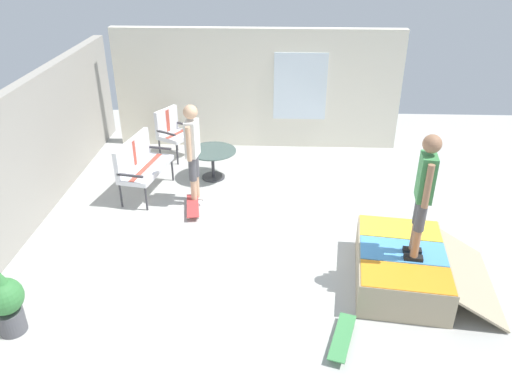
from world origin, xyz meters
TOP-DOWN VIEW (x-y plane):
  - ground_plane at (0.00, 0.00)m, footprint 12.00×12.00m
  - back_wall_cinderblock at (0.00, 4.00)m, footprint 9.00×0.20m
  - house_facade at (3.80, 0.49)m, footprint 0.23×6.00m
  - skate_ramp at (-1.00, -1.67)m, footprint 1.91×2.02m
  - patio_bench at (1.43, 2.49)m, footprint 1.33×0.78m
  - patio_chair_near_house at (3.07, 2.24)m, footprint 0.81×0.79m
  - patio_table at (2.08, 1.28)m, footprint 0.90×0.90m
  - person_watching at (1.11, 1.47)m, footprint 0.48×0.27m
  - person_skater at (-1.11, -1.73)m, footprint 0.48×0.28m
  - skateboard_by_bench at (0.81, 1.48)m, footprint 0.82×0.33m
  - skateboard_spare at (-2.20, -0.74)m, footprint 0.82×0.42m
  - potted_plant at (-2.16, 3.19)m, footprint 0.44×0.44m

SIDE VIEW (x-z plane):
  - ground_plane at x=0.00m, z-range -0.10..0.00m
  - skateboard_by_bench at x=0.81m, z-range 0.03..0.14m
  - skateboard_spare at x=-2.20m, z-range 0.03..0.14m
  - skate_ramp at x=-1.00m, z-range 0.00..0.51m
  - patio_table at x=2.08m, z-range 0.12..0.69m
  - potted_plant at x=-2.16m, z-range 0.01..0.93m
  - patio_chair_near_house at x=3.07m, z-range 0.10..1.12m
  - patio_bench at x=1.43m, z-range 0.11..1.13m
  - person_watching at x=1.11m, z-range 0.16..1.94m
  - back_wall_cinderblock at x=0.00m, z-range 0.00..2.21m
  - house_facade at x=3.80m, z-range 0.00..2.51m
  - person_skater at x=-1.11m, z-range 0.65..2.33m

